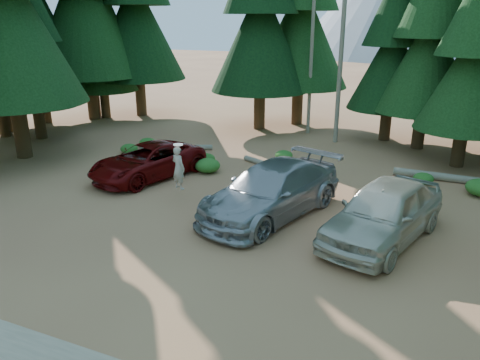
{
  "coord_description": "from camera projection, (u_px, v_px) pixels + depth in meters",
  "views": [
    {
      "loc": [
        5.99,
        -10.91,
        6.57
      ],
      "look_at": [
        -0.08,
        3.13,
        1.25
      ],
      "focal_mm": 35.0,
      "sensor_mm": 36.0,
      "label": 1
    }
  ],
  "objects": [
    {
      "name": "log_mid",
      "position": [
        267.0,
        165.0,
        21.65
      ],
      "size": [
        2.84,
        1.55,
        0.25
      ],
      "primitive_type": "cylinder",
      "rotation": [
        0.0,
        1.57,
        -0.45
      ],
      "color": "slate",
      "rests_on": "ground"
    },
    {
      "name": "frisbee_player",
      "position": [
        178.0,
        168.0,
        17.66
      ],
      "size": [
        0.71,
        0.58,
        1.75
      ],
      "rotation": [
        0.0,
        0.0,
        2.8
      ],
      "color": "beige",
      "rests_on": "ground"
    },
    {
      "name": "red_pickup",
      "position": [
        148.0,
        161.0,
        20.1
      ],
      "size": [
        3.81,
        5.73,
        1.46
      ],
      "primitive_type": "imported",
      "rotation": [
        0.0,
        0.0,
        -0.29
      ],
      "color": "#600808",
      "rests_on": "ground"
    },
    {
      "name": "silver_minivan_center",
      "position": [
        271.0,
        191.0,
        16.21
      ],
      "size": [
        4.24,
        6.64,
        1.79
      ],
      "primitive_type": "imported",
      "rotation": [
        0.0,
        0.0,
        -0.3
      ],
      "color": "#9B9EA2",
      "rests_on": "ground"
    },
    {
      "name": "silver_minivan_right",
      "position": [
        384.0,
        212.0,
        14.33
      ],
      "size": [
        3.66,
        5.86,
        1.86
      ],
      "primitive_type": "imported",
      "rotation": [
        0.0,
        0.0,
        -0.29
      ],
      "color": "beige",
      "rests_on": "ground"
    },
    {
      "name": "shrub_right",
      "position": [
        423.0,
        178.0,
        19.49
      ],
      "size": [
        0.83,
        0.83,
        0.46
      ],
      "primitive_type": "ellipsoid",
      "color": "#2A5A1B",
      "rests_on": "ground"
    },
    {
      "name": "shrub_edge_west",
      "position": [
        129.0,
        149.0,
        23.87
      ],
      "size": [
        0.87,
        0.87,
        0.48
      ],
      "primitive_type": "ellipsoid",
      "color": "#2A5A1B",
      "rests_on": "ground"
    },
    {
      "name": "forest_belt_north",
      "position": [
        323.0,
        138.0,
        26.86
      ],
      "size": [
        36.0,
        7.0,
        22.0
      ],
      "primitive_type": null,
      "color": "black",
      "rests_on": "ground"
    },
    {
      "name": "shrub_center_left",
      "position": [
        208.0,
        165.0,
        20.92
      ],
      "size": [
        1.13,
        1.13,
        0.62
      ],
      "primitive_type": "ellipsoid",
      "color": "#2A5A1B",
      "rests_on": "ground"
    },
    {
      "name": "snag_front",
      "position": [
        343.0,
        29.0,
        24.16
      ],
      "size": [
        0.24,
        0.24,
        12.0
      ],
      "primitive_type": "cylinder",
      "color": "slate",
      "rests_on": "ground"
    },
    {
      "name": "shrub_far_left",
      "position": [
        147.0,
        142.0,
        25.04
      ],
      "size": [
        0.88,
        0.88,
        0.49
      ],
      "primitive_type": "ellipsoid",
      "color": "#2A5A1B",
      "rests_on": "ground"
    },
    {
      "name": "log_left",
      "position": [
        176.0,
        147.0,
        24.53
      ],
      "size": [
        3.57,
        1.72,
        0.27
      ],
      "primitive_type": "cylinder",
      "rotation": [
        0.0,
        1.57,
        0.4
      ],
      "color": "slate",
      "rests_on": "ground"
    },
    {
      "name": "shrub_left",
      "position": [
        206.0,
        159.0,
        22.19
      ],
      "size": [
        0.87,
        0.87,
        0.48
      ],
      "primitive_type": "ellipsoid",
      "color": "#2A5A1B",
      "rests_on": "ground"
    },
    {
      "name": "ground",
      "position": [
        201.0,
        252.0,
        13.86
      ],
      "size": [
        160.0,
        160.0,
        0.0
      ],
      "primitive_type": "plane",
      "color": "#965E3F",
      "rests_on": "ground"
    },
    {
      "name": "snag_back",
      "position": [
        312.0,
        47.0,
        26.54
      ],
      "size": [
        0.2,
        0.2,
        10.0
      ],
      "primitive_type": "cylinder",
      "color": "slate",
      "rests_on": "ground"
    },
    {
      "name": "shrub_center_right",
      "position": [
        284.0,
        155.0,
        22.72
      ],
      "size": [
        0.86,
        0.86,
        0.47
      ],
      "primitive_type": "ellipsoid",
      "color": "#2A5A1B",
      "rests_on": "ground"
    },
    {
      "name": "log_right",
      "position": [
        458.0,
        179.0,
        19.6
      ],
      "size": [
        5.24,
        0.47,
        0.33
      ],
      "primitive_type": "cylinder",
      "rotation": [
        0.0,
        1.57,
        -0.03
      ],
      "color": "slate",
      "rests_on": "ground"
    }
  ]
}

